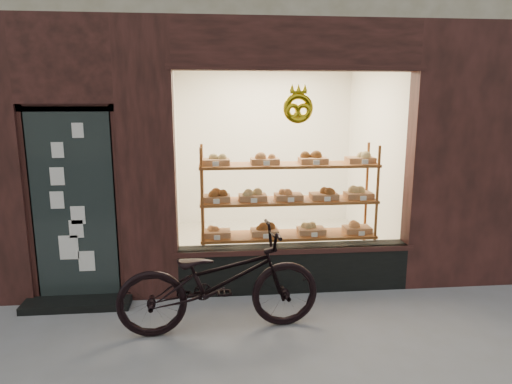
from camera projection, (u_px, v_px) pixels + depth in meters
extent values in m
cube|color=black|center=(294.00, 268.00, 5.43)|extent=(2.70, 0.25, 0.55)
cube|color=#242C2C|center=(74.00, 206.00, 4.97)|extent=(0.90, 0.04, 2.15)
cube|color=black|center=(78.00, 303.00, 5.02)|extent=(1.15, 0.35, 0.08)
torus|color=gold|center=(298.00, 108.00, 4.95)|extent=(0.33, 0.07, 0.33)
cube|color=brown|center=(287.00, 272.00, 5.89)|extent=(2.20, 0.45, 0.04)
cube|color=brown|center=(288.00, 235.00, 5.79)|extent=(2.20, 0.45, 0.03)
cube|color=brown|center=(288.00, 201.00, 5.70)|extent=(2.20, 0.45, 0.04)
cube|color=brown|center=(289.00, 165.00, 5.61)|extent=(2.20, 0.45, 0.04)
cylinder|color=brown|center=(202.00, 218.00, 5.44)|extent=(0.04, 0.04, 1.70)
cylinder|color=brown|center=(376.00, 214.00, 5.64)|extent=(0.04, 0.04, 1.70)
cylinder|color=brown|center=(203.00, 211.00, 5.82)|extent=(0.04, 0.04, 1.70)
cylinder|color=brown|center=(366.00, 207.00, 6.02)|extent=(0.04, 0.04, 1.70)
cube|color=#956946|center=(217.00, 233.00, 5.69)|extent=(0.34, 0.24, 0.07)
sphere|color=tan|center=(217.00, 227.00, 5.68)|extent=(0.11, 0.11, 0.11)
cube|color=white|center=(217.00, 238.00, 5.51)|extent=(0.07, 0.01, 0.05)
cube|color=#956946|center=(264.00, 232.00, 5.75)|extent=(0.34, 0.24, 0.07)
sphere|color=brown|center=(265.00, 225.00, 5.73)|extent=(0.11, 0.11, 0.11)
cube|color=white|center=(266.00, 236.00, 5.57)|extent=(0.08, 0.01, 0.05)
cube|color=#956946|center=(311.00, 231.00, 5.81)|extent=(0.34, 0.24, 0.07)
sphere|color=tan|center=(311.00, 224.00, 5.79)|extent=(0.11, 0.11, 0.11)
cube|color=white|center=(314.00, 235.00, 5.63)|extent=(0.07, 0.01, 0.05)
cube|color=#956946|center=(357.00, 229.00, 5.87)|extent=(0.34, 0.24, 0.07)
sphere|color=tan|center=(357.00, 223.00, 5.85)|extent=(0.11, 0.11, 0.11)
cube|color=white|center=(362.00, 233.00, 5.69)|extent=(0.08, 0.01, 0.05)
cube|color=#956946|center=(216.00, 198.00, 5.60)|extent=(0.34, 0.24, 0.07)
sphere|color=brown|center=(216.00, 191.00, 5.58)|extent=(0.11, 0.11, 0.11)
cube|color=white|center=(216.00, 201.00, 5.42)|extent=(0.07, 0.01, 0.06)
cube|color=#956946|center=(253.00, 197.00, 5.64)|extent=(0.34, 0.24, 0.07)
sphere|color=tan|center=(253.00, 191.00, 5.63)|extent=(0.11, 0.11, 0.11)
cube|color=white|center=(254.00, 201.00, 5.46)|extent=(0.07, 0.01, 0.06)
cube|color=#956946|center=(288.00, 197.00, 5.69)|extent=(0.34, 0.24, 0.07)
sphere|color=tan|center=(289.00, 190.00, 5.67)|extent=(0.11, 0.11, 0.11)
cube|color=white|center=(291.00, 200.00, 5.51)|extent=(0.07, 0.01, 0.06)
cube|color=#956946|center=(324.00, 196.00, 5.73)|extent=(0.34, 0.24, 0.07)
sphere|color=brown|center=(324.00, 189.00, 5.71)|extent=(0.11, 0.11, 0.11)
cube|color=white|center=(327.00, 199.00, 5.55)|extent=(0.07, 0.01, 0.06)
cube|color=#956946|center=(359.00, 195.00, 5.77)|extent=(0.34, 0.24, 0.07)
sphere|color=tan|center=(359.00, 189.00, 5.76)|extent=(0.11, 0.11, 0.11)
cube|color=white|center=(363.00, 198.00, 5.59)|extent=(0.08, 0.01, 0.06)
cube|color=#956946|center=(216.00, 162.00, 5.51)|extent=(0.34, 0.24, 0.07)
sphere|color=tan|center=(215.00, 155.00, 5.49)|extent=(0.11, 0.11, 0.11)
cube|color=white|center=(216.00, 164.00, 5.33)|extent=(0.07, 0.01, 0.06)
cube|color=#956946|center=(265.00, 161.00, 5.57)|extent=(0.34, 0.24, 0.07)
sphere|color=tan|center=(265.00, 154.00, 5.55)|extent=(0.11, 0.11, 0.11)
cube|color=white|center=(267.00, 163.00, 5.39)|extent=(0.08, 0.01, 0.06)
cube|color=#956946|center=(313.00, 161.00, 5.63)|extent=(0.34, 0.24, 0.07)
sphere|color=brown|center=(313.00, 154.00, 5.61)|extent=(0.11, 0.11, 0.11)
cube|color=white|center=(316.00, 163.00, 5.45)|extent=(0.07, 0.01, 0.06)
cube|color=#956946|center=(360.00, 160.00, 5.68)|extent=(0.34, 0.24, 0.07)
sphere|color=tan|center=(361.00, 153.00, 5.67)|extent=(0.11, 0.11, 0.11)
cube|color=white|center=(365.00, 162.00, 5.50)|extent=(0.08, 0.01, 0.06)
imported|color=black|center=(219.00, 281.00, 4.43)|extent=(2.02, 0.85, 1.03)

